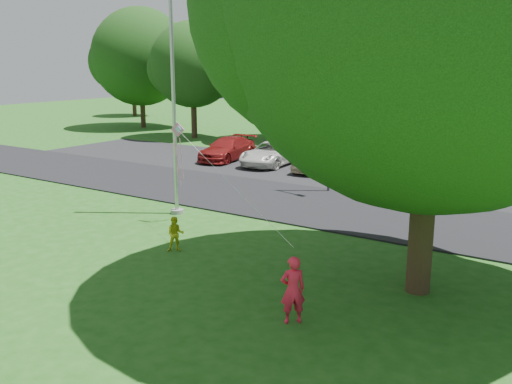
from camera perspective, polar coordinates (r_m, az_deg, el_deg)
The scene contains 11 objects.
ground at distance 16.63m, azimuth -10.17°, elevation -7.62°, with size 120.00×120.00×0.00m, color #1C5416.
park_road at distance 23.63m, azimuth 4.99°, elevation -1.18°, with size 60.00×6.00×0.06m, color black.
parking_strip at distance 29.37m, azimuth 11.08°, elevation 1.43°, with size 42.00×7.00×0.06m, color black.
flagpole at distance 21.70m, azimuth -8.23°, elevation 8.56°, with size 0.50×0.50×10.00m.
street_lamp at distance 25.26m, azimuth 7.88°, elevation 7.85°, with size 1.65×0.54×5.96m.
trash_can at distance 26.63m, azimuth 10.28°, elevation 1.40°, with size 0.67×0.67×1.07m.
tree_row at distance 36.59m, azimuth 19.24°, elevation 12.17°, with size 64.35×11.94×10.88m.
parked_cars at distance 29.60m, azimuth 10.00°, elevation 2.94°, with size 20.09×4.90×1.43m.
woman at distance 12.98m, azimuth 3.70°, elevation -9.73°, with size 0.58×0.38×1.58m, color #FF2143.
child_yellow at distance 17.89m, azimuth -8.05°, elevation -4.19°, with size 0.54×0.42×1.11m, color yellow.
kite at distance 20.29m, azimuth -7.50°, elevation 4.69°, with size 7.87×5.18×2.33m.
Camera 1 is at (10.88, -11.16, 5.80)m, focal length 40.00 mm.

